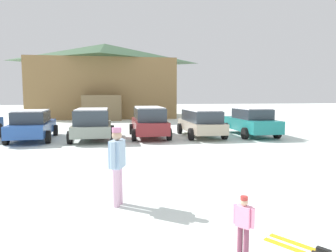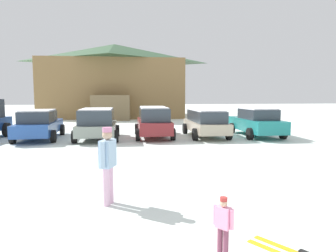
{
  "view_description": "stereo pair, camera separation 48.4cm",
  "coord_description": "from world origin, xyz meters",
  "px_view_note": "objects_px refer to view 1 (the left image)",
  "views": [
    {
      "loc": [
        -1.79,
        -1.87,
        2.33
      ],
      "look_at": [
        0.34,
        8.91,
        1.22
      ],
      "focal_mm": 32.0,
      "sensor_mm": 36.0,
      "label": 1
    },
    {
      "loc": [
        -1.31,
        -1.96,
        2.33
      ],
      "look_at": [
        0.34,
        8.91,
        1.22
      ],
      "focal_mm": 32.0,
      "sensor_mm": 36.0,
      "label": 2
    }
  ],
  "objects_px": {
    "parked_beige_suv": "(201,122)",
    "skier_adult_in_blue_parka": "(117,162)",
    "parked_teal_hatchback": "(250,121)",
    "skier_child_in_pink_snowsuit": "(244,222)",
    "parked_blue_hatchback": "(33,125)",
    "parked_maroon_van": "(149,121)",
    "ski_lodge": "(105,80)",
    "parked_grey_wagon": "(93,123)"
  },
  "relations": [
    {
      "from": "parked_beige_suv",
      "to": "skier_adult_in_blue_parka",
      "type": "relative_size",
      "value": 2.75
    },
    {
      "from": "parked_teal_hatchback",
      "to": "skier_child_in_pink_snowsuit",
      "type": "xyz_separation_m",
      "value": [
        -6.24,
        -12.32,
        -0.33
      ]
    },
    {
      "from": "parked_blue_hatchback",
      "to": "skier_child_in_pink_snowsuit",
      "type": "bearing_deg",
      "value": -65.6
    },
    {
      "from": "skier_child_in_pink_snowsuit",
      "to": "parked_beige_suv",
      "type": "bearing_deg",
      "value": 75.36
    },
    {
      "from": "parked_maroon_van",
      "to": "skier_adult_in_blue_parka",
      "type": "height_order",
      "value": "parked_maroon_van"
    },
    {
      "from": "ski_lodge",
      "to": "parked_teal_hatchback",
      "type": "distance_m",
      "value": 20.71
    },
    {
      "from": "parked_blue_hatchback",
      "to": "parked_maroon_van",
      "type": "xyz_separation_m",
      "value": [
        6.17,
        -0.09,
        0.11
      ]
    },
    {
      "from": "ski_lodge",
      "to": "skier_adult_in_blue_parka",
      "type": "relative_size",
      "value": 9.44
    },
    {
      "from": "skier_adult_in_blue_parka",
      "to": "ski_lodge",
      "type": "bearing_deg",
      "value": 91.0
    },
    {
      "from": "ski_lodge",
      "to": "parked_grey_wagon",
      "type": "height_order",
      "value": "ski_lodge"
    },
    {
      "from": "ski_lodge",
      "to": "skier_child_in_pink_snowsuit",
      "type": "bearing_deg",
      "value": -85.88
    },
    {
      "from": "ski_lodge",
      "to": "parked_blue_hatchback",
      "type": "distance_m",
      "value": 18.67
    },
    {
      "from": "parked_maroon_van",
      "to": "skier_adult_in_blue_parka",
      "type": "relative_size",
      "value": 2.78
    },
    {
      "from": "parked_grey_wagon",
      "to": "skier_child_in_pink_snowsuit",
      "type": "height_order",
      "value": "parked_grey_wagon"
    },
    {
      "from": "parked_blue_hatchback",
      "to": "parked_maroon_van",
      "type": "distance_m",
      "value": 6.17
    },
    {
      "from": "parked_maroon_van",
      "to": "skier_child_in_pink_snowsuit",
      "type": "bearing_deg",
      "value": -91.39
    },
    {
      "from": "ski_lodge",
      "to": "skier_child_in_pink_snowsuit",
      "type": "xyz_separation_m",
      "value": [
        2.23,
        -30.94,
        -3.6
      ]
    },
    {
      "from": "ski_lodge",
      "to": "parked_maroon_van",
      "type": "relative_size",
      "value": 3.4
    },
    {
      "from": "ski_lodge",
      "to": "parked_beige_suv",
      "type": "xyz_separation_m",
      "value": [
        5.5,
        -18.4,
        -3.26
      ]
    },
    {
      "from": "parked_grey_wagon",
      "to": "parked_teal_hatchback",
      "type": "bearing_deg",
      "value": -0.21
    },
    {
      "from": "parked_blue_hatchback",
      "to": "parked_maroon_van",
      "type": "relative_size",
      "value": 1.05
    },
    {
      "from": "ski_lodge",
      "to": "parked_teal_hatchback",
      "type": "bearing_deg",
      "value": -65.54
    },
    {
      "from": "ski_lodge",
      "to": "parked_blue_hatchback",
      "type": "xyz_separation_m",
      "value": [
        -3.63,
        -18.01,
        -3.3
      ]
    },
    {
      "from": "parked_maroon_van",
      "to": "skier_child_in_pink_snowsuit",
      "type": "relative_size",
      "value": 5.2
    },
    {
      "from": "parked_beige_suv",
      "to": "skier_adult_in_blue_parka",
      "type": "distance_m",
      "value": 11.29
    },
    {
      "from": "parked_maroon_van",
      "to": "skier_adult_in_blue_parka",
      "type": "xyz_separation_m",
      "value": [
        -2.04,
        -10.42,
        0.02
      ]
    },
    {
      "from": "parked_blue_hatchback",
      "to": "parked_teal_hatchback",
      "type": "height_order",
      "value": "parked_teal_hatchback"
    },
    {
      "from": "parked_maroon_van",
      "to": "parked_teal_hatchback",
      "type": "distance_m",
      "value": 5.95
    },
    {
      "from": "parked_beige_suv",
      "to": "skier_adult_in_blue_parka",
      "type": "bearing_deg",
      "value": -116.32
    },
    {
      "from": "parked_maroon_van",
      "to": "parked_beige_suv",
      "type": "xyz_separation_m",
      "value": [
        2.96,
        -0.3,
        -0.07
      ]
    },
    {
      "from": "parked_maroon_van",
      "to": "skier_child_in_pink_snowsuit",
      "type": "distance_m",
      "value": 12.84
    },
    {
      "from": "ski_lodge",
      "to": "parked_blue_hatchback",
      "type": "height_order",
      "value": "ski_lodge"
    },
    {
      "from": "skier_adult_in_blue_parka",
      "to": "skier_child_in_pink_snowsuit",
      "type": "height_order",
      "value": "skier_adult_in_blue_parka"
    },
    {
      "from": "skier_adult_in_blue_parka",
      "to": "parked_maroon_van",
      "type": "bearing_deg",
      "value": 78.91
    },
    {
      "from": "parked_blue_hatchback",
      "to": "parked_maroon_van",
      "type": "height_order",
      "value": "parked_maroon_van"
    },
    {
      "from": "parked_blue_hatchback",
      "to": "parked_maroon_van",
      "type": "bearing_deg",
      "value": -0.81
    },
    {
      "from": "skier_adult_in_blue_parka",
      "to": "parked_teal_hatchback",
      "type": "bearing_deg",
      "value": 51.17
    },
    {
      "from": "parked_beige_suv",
      "to": "ski_lodge",
      "type": "bearing_deg",
      "value": 106.64
    },
    {
      "from": "parked_teal_hatchback",
      "to": "skier_adult_in_blue_parka",
      "type": "height_order",
      "value": "skier_adult_in_blue_parka"
    },
    {
      "from": "parked_blue_hatchback",
      "to": "skier_child_in_pink_snowsuit",
      "type": "height_order",
      "value": "parked_blue_hatchback"
    },
    {
      "from": "parked_grey_wagon",
      "to": "parked_maroon_van",
      "type": "relative_size",
      "value": 0.88
    },
    {
      "from": "parked_grey_wagon",
      "to": "parked_teal_hatchback",
      "type": "distance_m",
      "value": 8.99
    }
  ]
}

